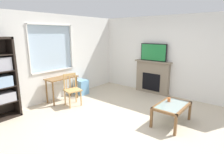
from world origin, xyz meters
TOP-DOWN VIEW (x-y plane):
  - ground at (0.00, 0.00)m, footprint 5.90×6.05m
  - wall_back_with_window at (0.02, 2.52)m, footprint 4.90×0.15m
  - wall_right at (2.51, 0.00)m, footprint 0.12×5.25m
  - desk_under_window at (-0.08, 2.17)m, footprint 0.95×0.43m
  - wooden_chair at (-0.12, 1.66)m, footprint 0.50×0.49m
  - plastic_drawer_unit at (0.71, 2.22)m, footprint 0.35×0.40m
  - fireplace at (2.36, 0.45)m, footprint 0.26×1.26m
  - tv at (2.34, 0.45)m, footprint 0.06×0.91m
  - coffee_table at (0.58, -0.96)m, footprint 0.94×0.58m
  - sippy_cup at (0.72, -0.82)m, footprint 0.07×0.07m

SIDE VIEW (x-z plane):
  - ground at x=0.00m, z-range -0.02..0.00m
  - plastic_drawer_unit at x=0.71m, z-range 0.00..0.48m
  - coffee_table at x=0.58m, z-range 0.16..0.61m
  - wooden_chair at x=-0.12m, z-range 0.01..0.91m
  - sippy_cup at x=0.72m, z-range 0.45..0.54m
  - fireplace at x=2.36m, z-range 0.00..1.11m
  - desk_under_window at x=-0.08m, z-range 0.24..0.97m
  - wall_back_with_window at x=0.02m, z-range -0.04..2.51m
  - wall_right at x=2.51m, z-range 0.00..2.55m
  - tv at x=2.34m, z-range 1.10..1.67m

